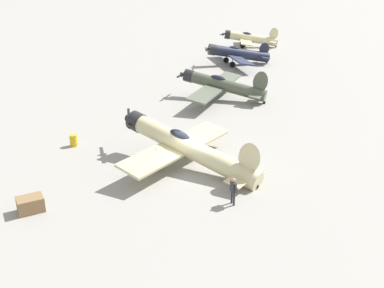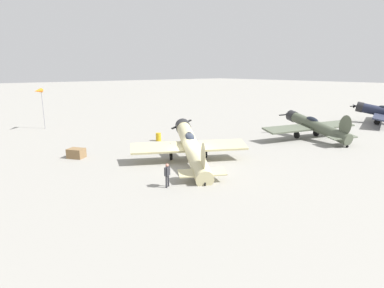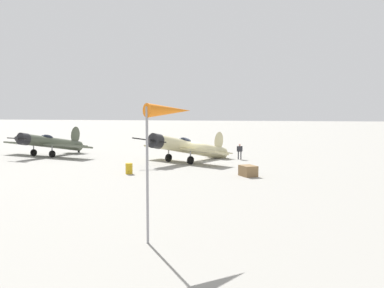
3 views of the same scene
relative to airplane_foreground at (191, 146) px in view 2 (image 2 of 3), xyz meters
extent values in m
plane|color=gray|center=(0.45, -0.26, -1.49)|extent=(400.00, 400.00, 0.00)
cylinder|color=beige|center=(0.45, -0.26, -0.07)|extent=(9.71, 6.28, 3.23)
cylinder|color=#232326|center=(-3.88, 2.20, 0.88)|extent=(1.70, 1.80, 1.56)
cone|color=#232326|center=(-4.44, 2.52, 1.00)|extent=(0.86, 0.83, 0.68)
cube|color=black|center=(-4.58, 2.59, 1.00)|extent=(1.01, 3.11, 0.54)
ellipsoid|color=black|center=(-0.45, 0.25, 0.69)|extent=(1.94, 1.55, 0.99)
cube|color=#C6BC89|center=(-0.63, 0.36, -0.19)|extent=(6.75, 9.77, 0.56)
ellipsoid|color=beige|center=(4.24, -2.40, 0.40)|extent=(1.68, 1.02, 2.32)
cube|color=#C6BC89|center=(4.06, -2.30, -0.80)|extent=(2.63, 3.50, 0.30)
cylinder|color=#999BA0|center=(-1.94, -0.69, -0.52)|extent=(0.14, 0.14, 1.14)
cylinder|color=black|center=(-1.94, -0.69, -1.09)|extent=(0.79, 0.57, 0.80)
cylinder|color=#999BA0|center=(-0.40, 2.02, -0.52)|extent=(0.14, 0.14, 1.14)
cylinder|color=black|center=(-0.40, 2.02, -1.09)|extent=(0.79, 0.57, 0.80)
cylinder|color=black|center=(4.78, -2.71, -1.35)|extent=(0.29, 0.22, 0.28)
cylinder|color=#4C5442|center=(1.97, 16.91, 0.02)|extent=(8.68, 3.38, 2.62)
cylinder|color=#232326|center=(-1.98, 17.95, 0.70)|extent=(1.40, 1.55, 1.45)
cone|color=#232326|center=(-2.61, 18.12, 0.81)|extent=(0.75, 0.69, 0.63)
cube|color=black|center=(-2.75, 18.15, 0.81)|extent=(0.80, 2.84, 0.15)
ellipsoid|color=black|center=(1.14, 17.13, 0.68)|extent=(1.92, 1.19, 0.95)
cube|color=#565E4C|center=(0.98, 17.17, -0.15)|extent=(5.04, 12.54, 0.50)
ellipsoid|color=#4C5442|center=(5.45, 16.00, 0.73)|extent=(1.81, 0.58, 2.37)
cube|color=#565E4C|center=(5.26, 16.05, -0.50)|extent=(1.93, 3.57, 0.28)
cylinder|color=#999BA0|center=(0.10, 15.84, -0.51)|extent=(0.14, 0.14, 1.15)
cylinder|color=black|center=(0.10, 15.84, -1.09)|extent=(0.82, 0.40, 0.80)
cylinder|color=#999BA0|center=(0.86, 18.76, -0.51)|extent=(0.14, 0.14, 1.15)
cylinder|color=black|center=(0.86, 18.76, -1.09)|extent=(0.82, 0.40, 0.80)
cylinder|color=black|center=(5.95, 15.86, -1.35)|extent=(0.30, 0.17, 0.28)
cylinder|color=#232326|center=(-0.70, 33.89, 0.77)|extent=(1.56, 1.80, 1.65)
cone|color=#232326|center=(-1.32, 33.68, 0.88)|extent=(0.81, 0.80, 0.72)
cube|color=black|center=(-1.46, 33.64, 0.88)|extent=(0.49, 3.16, 0.25)
cube|color=#282D42|center=(2.21, 34.86, -0.14)|extent=(6.21, 13.50, 0.52)
cylinder|color=#999BA0|center=(2.22, 33.18, -0.50)|extent=(0.14, 0.14, 1.18)
cylinder|color=black|center=(2.22, 33.18, -1.09)|extent=(0.82, 0.44, 0.80)
cylinder|color=#999BA0|center=(1.21, 36.22, -0.50)|extent=(0.14, 0.14, 1.18)
cylinder|color=black|center=(1.21, 36.22, -1.09)|extent=(0.82, 0.44, 0.80)
cylinder|color=#2D2D33|center=(3.30, -4.71, -1.07)|extent=(0.12, 0.12, 0.84)
cylinder|color=#2D2D33|center=(3.43, -4.97, -1.07)|extent=(0.12, 0.12, 0.84)
cube|color=#2D2D33|center=(3.36, -4.84, -0.35)|extent=(0.41, 0.51, 0.59)
sphere|color=tan|center=(3.36, -4.84, 0.07)|extent=(0.22, 0.22, 0.22)
cylinder|color=#2D2D33|center=(3.24, -4.59, -0.34)|extent=(0.09, 0.09, 0.56)
cylinder|color=#2D2D33|center=(3.49, -5.08, -0.34)|extent=(0.09, 0.09, 0.56)
cube|color=olive|center=(-7.91, -6.92, -1.06)|extent=(1.76, 1.67, 0.86)
cylinder|color=gold|center=(-9.07, 2.74, -1.04)|extent=(0.57, 0.57, 0.89)
torus|color=gold|center=(-9.07, 2.74, -0.86)|extent=(0.61, 0.61, 0.04)
torus|color=gold|center=(-9.07, 2.74, -1.22)|extent=(0.61, 0.61, 0.04)
cylinder|color=gray|center=(-25.30, -4.84, 1.16)|extent=(0.10, 0.10, 5.29)
cone|color=orange|center=(-24.43, -5.47, 3.66)|extent=(2.07, 1.72, 0.56)
camera|label=1|loc=(3.57, -27.04, 11.19)|focal=40.62mm
camera|label=2|loc=(20.03, -16.49, 6.28)|focal=29.61mm
camera|label=3|loc=(-39.67, -10.15, 3.58)|focal=37.57mm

